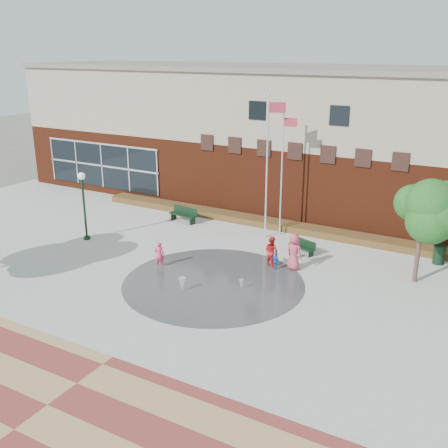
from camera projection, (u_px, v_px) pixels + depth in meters
The scene contains 19 objects.
ground at pixel (177, 310), 21.75m from camera, with size 120.00×120.00×0.00m, color #666056.
plaza_concrete at pixel (224, 275), 25.05m from camera, with size 46.00×18.00×0.01m, color #A8A8A0.
paver_band at pixel (47, 405), 15.97m from camera, with size 46.00×6.00×0.01m, color maroon.
splash_pad at pixel (213, 283), 24.22m from camera, with size 8.40×8.40×0.01m, color #383A3D.
library_building at pixel (324, 138), 34.68m from camera, with size 44.40×10.40×9.20m.
flower_bed at pixel (286, 230), 31.32m from camera, with size 26.00×1.20×0.40m, color maroon.
flagpole_left at pixel (283, 168), 29.14m from camera, with size 0.84×0.14×7.14m.
flagpole_right at pixel (268, 160), 28.64m from camera, with size 0.92×0.46×8.07m.
lamp_left at pixel (83, 198), 28.97m from camera, with size 0.41×0.41×3.89m.
bench_left at pixel (183, 217), 32.57m from camera, with size 1.95×0.81×0.95m.
bench_mid at pixel (302, 249), 27.61m from camera, with size 1.60×0.91×0.78m.
trash_can at pixel (439, 254), 26.22m from camera, with size 0.62×0.62×1.01m.
tree_mid at pixel (424, 207), 23.19m from camera, with size 2.98×2.98×5.03m.
water_jet_a at pixel (182, 291), 23.41m from camera, with size 0.32×0.32×0.63m, color white.
water_jet_b at pixel (241, 289), 23.59m from camera, with size 0.20×0.20×0.46m, color white.
child_splash at pixel (159, 255), 25.81m from camera, with size 0.48×0.32×1.32m, color #E5415C.
adult_red at pixel (271, 251), 25.89m from camera, with size 0.76×0.59×1.55m, color red.
adult_pink at pixel (294, 252), 25.46m from camera, with size 0.89×0.58×1.83m, color #C3415C.
child_blue at pixel (276, 261), 25.51m from camera, with size 0.55×0.23×0.94m, color blue.
Camera 1 is at (11.24, -15.98, 10.39)m, focal length 42.00 mm.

